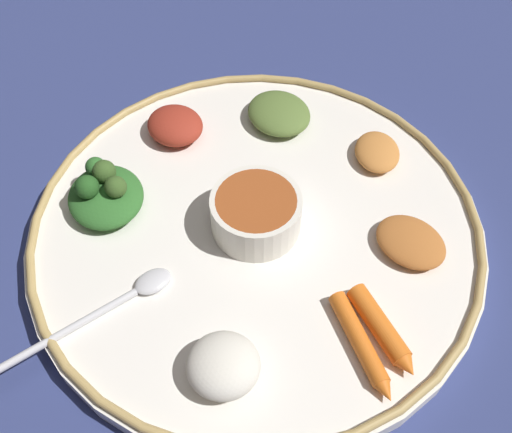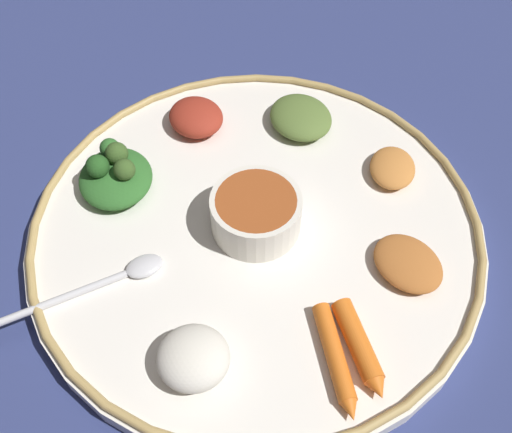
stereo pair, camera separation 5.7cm
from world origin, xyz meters
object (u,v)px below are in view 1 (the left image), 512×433
object	(u,v)px
spoon	(112,305)
greens_pile	(105,193)
center_bowl	(256,212)
carrot_near_spoon	(362,345)
carrot_outer	(382,330)

from	to	relation	value
spoon	greens_pile	bearing A→B (deg)	23.24
center_bowl	spoon	world-z (taller)	center_bowl
center_bowl	carrot_near_spoon	world-z (taller)	center_bowl
center_bowl	spoon	xyz separation A→B (m)	(-0.11, 0.10, -0.02)
greens_pile	carrot_near_spoon	world-z (taller)	greens_pile
carrot_outer	greens_pile	bearing A→B (deg)	73.84
spoon	greens_pile	distance (m)	0.12
center_bowl	carrot_outer	size ratio (longest dim) A/B	1.09
greens_pile	center_bowl	bearing A→B (deg)	-87.38
center_bowl	carrot_outer	bearing A→B (deg)	-124.09
greens_pile	carrot_outer	size ratio (longest dim) A/B	1.35
spoon	carrot_outer	distance (m)	0.23
center_bowl	spoon	distance (m)	0.15
spoon	greens_pile	world-z (taller)	greens_pile
center_bowl	greens_pile	bearing A→B (deg)	92.62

